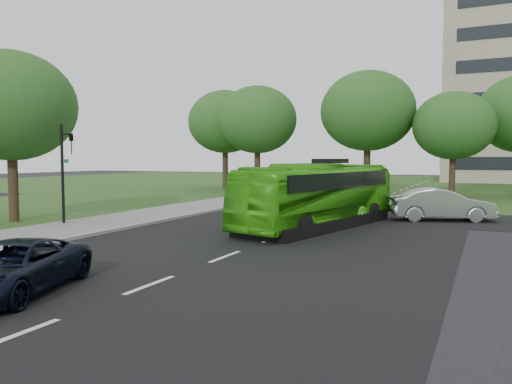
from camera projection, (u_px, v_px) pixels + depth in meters
ground at (252, 247)px, 18.12m from camera, size 160.00×160.00×0.00m
street_surfaces at (373, 199)px, 38.84m from camera, size 120.00×120.00×0.15m
tree_park_a at (257, 120)px, 47.72m from camera, size 7.58×7.58×10.07m
tree_park_b at (368, 111)px, 43.64m from camera, size 8.25×8.25×10.82m
tree_park_c at (453, 126)px, 40.03m from camera, size 6.43×6.43×8.54m
tree_park_f at (225, 122)px, 51.30m from camera, size 7.59×7.59×10.14m
tree_side_near at (11, 106)px, 24.92m from camera, size 6.45×6.45×8.57m
bus at (319, 195)px, 23.14m from camera, size 4.79×11.00×2.98m
sedan at (442, 204)px, 25.65m from camera, size 5.39×3.40×1.68m
suv at (13, 268)px, 11.91m from camera, size 3.37×4.96×1.26m
traffic_light at (65, 166)px, 23.43m from camera, size 0.79×0.24×4.82m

